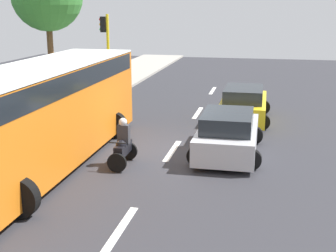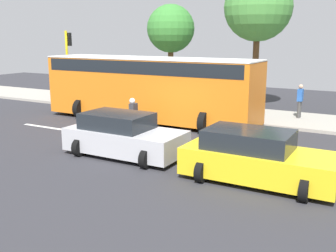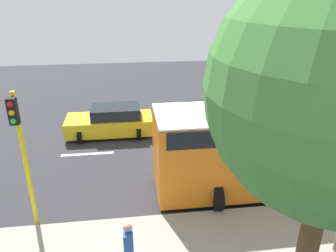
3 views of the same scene
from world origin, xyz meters
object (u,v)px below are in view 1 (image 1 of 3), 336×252
Objects in this scene: city_bus at (42,109)px; car_yellow_cab at (244,105)px; car_silver at (228,134)px; traffic_light_midblock at (106,46)px; pedestrian_near_signal at (34,92)px; motorcycle at (123,146)px.

car_yellow_cab is at bearing -128.47° from city_bus.
car_silver is at bearing 86.91° from car_yellow_cab.
traffic_light_midblock is at bearing -17.72° from car_yellow_cab.
car_silver is 10.09m from traffic_light_midblock.
car_silver is 6.10m from city_bus.
city_bus reaches higher than car_yellow_cab.
pedestrian_near_signal reaches higher than car_silver.
motorcycle is at bearing 111.99° from traffic_light_midblock.
motorcycle reaches higher than car_silver.
car_yellow_cab is (-0.27, -4.93, 0.00)m from car_silver.
traffic_light_midblock reaches higher than motorcycle.
car_silver is 0.39× the size of city_bus.
car_yellow_cab is 9.59m from pedestrian_near_signal.
city_bus is at bearing 97.34° from traffic_light_midblock.
car_silver is 10.20m from pedestrian_near_signal.
car_yellow_cab is 2.61× the size of pedestrian_near_signal.
car_silver is at bearing -156.95° from city_bus.
car_silver is 3.60m from motorcycle.
motorcycle is at bearing -167.12° from city_bus.
pedestrian_near_signal is (9.55, 0.73, 0.35)m from car_yellow_cab.
car_silver is 0.96× the size of car_yellow_cab.
car_yellow_cab is at bearing 162.28° from traffic_light_midblock.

